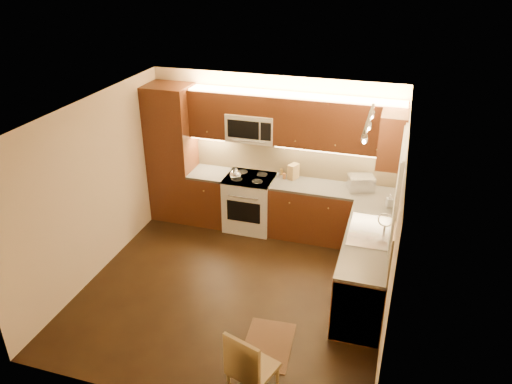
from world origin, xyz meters
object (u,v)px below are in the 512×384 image
(stove, at_px, (250,202))
(dining_chair, at_px, (253,366))
(toaster_oven, at_px, (361,183))
(kettle, at_px, (235,173))
(microwave, at_px, (252,127))
(knife_block, at_px, (293,171))
(sink, at_px, (370,226))
(soap_bottle, at_px, (390,200))

(stove, distance_m, dining_chair, 3.55)
(toaster_oven, xyz_separation_m, dining_chair, (-0.64, -3.46, -0.54))
(dining_chair, bearing_deg, kettle, 130.28)
(microwave, height_order, toaster_oven, microwave)
(knife_block, xyz_separation_m, dining_chair, (0.43, -3.56, -0.55))
(toaster_oven, relative_size, knife_block, 1.53)
(kettle, distance_m, knife_block, 0.92)
(stove, bearing_deg, knife_block, 15.15)
(kettle, distance_m, dining_chair, 3.54)
(microwave, distance_m, toaster_oven, 1.89)
(kettle, bearing_deg, toaster_oven, 16.97)
(stove, xyz_separation_m, microwave, (0.00, 0.14, 1.26))
(kettle, height_order, toaster_oven, toaster_oven)
(sink, height_order, soap_bottle, soap_bottle)
(microwave, bearing_deg, stove, -90.00)
(sink, bearing_deg, toaster_oven, 101.73)
(stove, relative_size, soap_bottle, 4.86)
(kettle, relative_size, toaster_oven, 0.53)
(soap_bottle, xyz_separation_m, dining_chair, (-1.09, -3.04, -0.52))
(stove, height_order, soap_bottle, soap_bottle)
(microwave, bearing_deg, toaster_oven, -1.54)
(kettle, height_order, soap_bottle, kettle)
(stove, height_order, kettle, kettle)
(sink, distance_m, toaster_oven, 1.24)
(knife_block, relative_size, dining_chair, 0.26)
(sink, distance_m, dining_chair, 2.47)
(sink, bearing_deg, dining_chair, -111.70)
(soap_bottle, bearing_deg, kettle, 156.80)
(sink, relative_size, toaster_oven, 2.28)
(kettle, relative_size, knife_block, 0.81)
(toaster_oven, bearing_deg, soap_bottle, -62.91)
(dining_chair, bearing_deg, microwave, 125.92)
(kettle, bearing_deg, stove, 43.45)
(knife_block, bearing_deg, sink, -21.19)
(microwave, xyz_separation_m, kettle, (-0.20, -0.26, -0.70))
(dining_chair, bearing_deg, soap_bottle, 88.66)
(microwave, xyz_separation_m, toaster_oven, (1.75, -0.05, -0.71))
(stove, height_order, microwave, microwave)
(stove, relative_size, sink, 1.07)
(microwave, bearing_deg, soap_bottle, -12.07)
(microwave, bearing_deg, sink, -32.21)
(dining_chair, bearing_deg, stove, 126.57)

